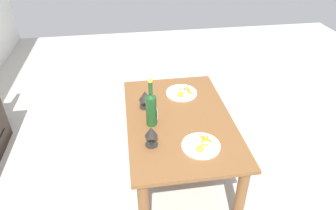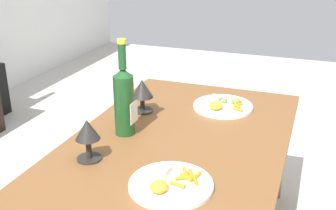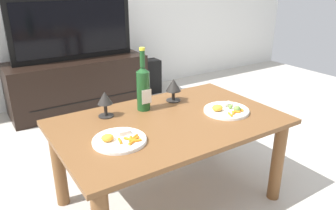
{
  "view_description": "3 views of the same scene",
  "coord_description": "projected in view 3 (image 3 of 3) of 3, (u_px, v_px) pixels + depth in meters",
  "views": [
    {
      "loc": [
        -1.75,
        0.35,
        1.81
      ],
      "look_at": [
        0.02,
        0.08,
        0.62
      ],
      "focal_mm": 32.57,
      "sensor_mm": 36.0,
      "label": 1
    },
    {
      "loc": [
        -1.32,
        -0.44,
        1.19
      ],
      "look_at": [
        0.02,
        0.06,
        0.62
      ],
      "focal_mm": 45.06,
      "sensor_mm": 36.0,
      "label": 2
    },
    {
      "loc": [
        -0.86,
        -1.31,
        1.22
      ],
      "look_at": [
        0.0,
        0.02,
        0.59
      ],
      "focal_mm": 34.76,
      "sensor_mm": 36.0,
      "label": 3
    }
  ],
  "objects": [
    {
      "name": "ground_plane",
      "position": [
        169.0,
        200.0,
        1.91
      ],
      "size": [
        6.4,
        6.4,
        0.0
      ],
      "primitive_type": "plane",
      "color": "#B7B2A8"
    },
    {
      "name": "dining_table",
      "position": [
        170.0,
        135.0,
        1.75
      ],
      "size": [
        1.18,
        0.76,
        0.51
      ],
      "color": "brown",
      "rests_on": "ground_plane"
    },
    {
      "name": "tv_stand",
      "position": [
        79.0,
        84.0,
        3.16
      ],
      "size": [
        1.29,
        0.48,
        0.49
      ],
      "color": "black",
      "rests_on": "ground_plane"
    },
    {
      "name": "tv_screen",
      "position": [
        73.0,
        28.0,
        2.96
      ],
      "size": [
        1.13,
        0.05,
        0.58
      ],
      "color": "black",
      "rests_on": "tv_stand"
    },
    {
      "name": "floor_speaker",
      "position": [
        151.0,
        76.0,
        3.62
      ],
      "size": [
        0.17,
        0.17,
        0.37
      ],
      "primitive_type": "cube",
      "rotation": [
        0.0,
        0.0,
        -0.02
      ],
      "color": "black",
      "rests_on": "ground_plane"
    },
    {
      "name": "wine_bottle",
      "position": [
        143.0,
        87.0,
        1.8
      ],
      "size": [
        0.07,
        0.08,
        0.36
      ],
      "color": "#19471E",
      "rests_on": "dining_table"
    },
    {
      "name": "goblet_left",
      "position": [
        105.0,
        100.0,
        1.73
      ],
      "size": [
        0.08,
        0.08,
        0.14
      ],
      "color": "black",
      "rests_on": "dining_table"
    },
    {
      "name": "goblet_right",
      "position": [
        173.0,
        86.0,
        1.95
      ],
      "size": [
        0.09,
        0.09,
        0.14
      ],
      "color": "black",
      "rests_on": "dining_table"
    },
    {
      "name": "dinner_plate_left",
      "position": [
        119.0,
        140.0,
        1.49
      ],
      "size": [
        0.25,
        0.25,
        0.04
      ],
      "color": "white",
      "rests_on": "dining_table"
    },
    {
      "name": "dinner_plate_right",
      "position": [
        227.0,
        110.0,
        1.82
      ],
      "size": [
        0.25,
        0.25,
        0.05
      ],
      "color": "white",
      "rests_on": "dining_table"
    }
  ]
}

